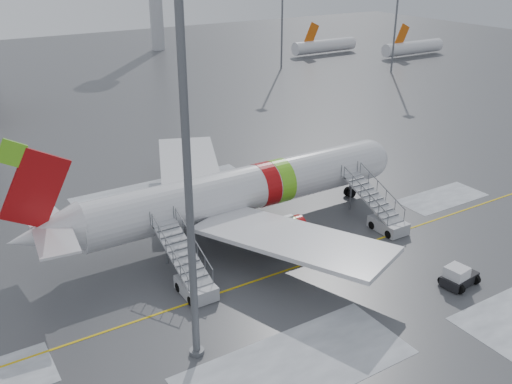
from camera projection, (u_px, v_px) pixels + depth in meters
ground at (284, 263)px, 44.05m from camera, size 260.00×260.00×0.00m
airliner at (234, 193)px, 47.96m from camera, size 35.03×32.97×11.18m
airstair_fwd at (383, 216)px, 49.16m from camera, size 2.05×7.70×3.48m
airstair_aft at (191, 276)px, 40.28m from camera, size 2.05×7.70×3.48m
pushback_tug at (458, 277)px, 40.92m from camera, size 2.96×2.37×1.60m
light_mast_near at (185, 130)px, 28.70m from camera, size 1.20×1.20×27.32m
distant_aircraft at (354, 57)px, 124.11m from camera, size 35.00×18.00×8.00m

